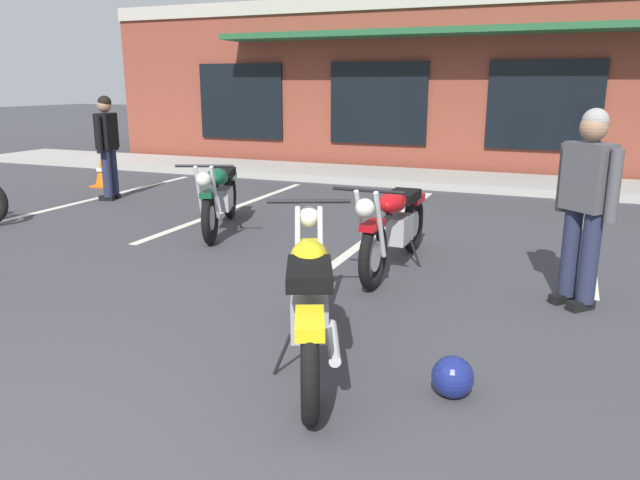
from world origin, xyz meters
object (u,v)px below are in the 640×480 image
object	(u,v)px
motorcycle_foreground_classic	(310,299)
person_near_building	(586,197)
helmet_on_pavement	(453,377)
motorcycle_blue_standard	(395,225)
person_by_back_row	(107,141)
traffic_cone	(102,173)
motorcycle_black_cruiser	(220,196)

from	to	relation	value
motorcycle_foreground_classic	person_near_building	bearing A→B (deg)	48.30
person_near_building	helmet_on_pavement	size ratio (longest dim) A/B	6.44
motorcycle_blue_standard	person_near_building	distance (m)	1.86
motorcycle_foreground_classic	person_by_back_row	xyz separation A→B (m)	(-5.41, 4.33, 0.49)
motorcycle_foreground_classic	traffic_cone	size ratio (longest dim) A/B	3.75
person_by_back_row	helmet_on_pavement	size ratio (longest dim) A/B	6.44
motorcycle_blue_standard	helmet_on_pavement	distance (m)	2.68
motorcycle_foreground_classic	person_by_back_row	bearing A→B (deg)	141.32
motorcycle_foreground_classic	person_near_building	distance (m)	2.58
motorcycle_black_cruiser	motorcycle_blue_standard	xyz separation A→B (m)	(2.54, -0.79, 0.00)
person_near_building	helmet_on_pavement	xyz separation A→B (m)	(-0.69, -1.99, -0.82)
motorcycle_black_cruiser	helmet_on_pavement	world-z (taller)	motorcycle_black_cruiser
helmet_on_pavement	motorcycle_blue_standard	bearing A→B (deg)	113.28
person_by_back_row	traffic_cone	distance (m)	1.59
person_by_back_row	helmet_on_pavement	world-z (taller)	person_by_back_row
motorcycle_foreground_classic	person_near_building	xyz separation A→B (m)	(1.68, 1.89, 0.49)
person_by_back_row	traffic_cone	size ratio (longest dim) A/B	3.16
traffic_cone	motorcycle_blue_standard	bearing A→B (deg)	-24.87
person_near_building	person_by_back_row	bearing A→B (deg)	161.01
motorcycle_blue_standard	person_near_building	bearing A→B (deg)	-14.45
helmet_on_pavement	traffic_cone	world-z (taller)	traffic_cone
traffic_cone	helmet_on_pavement	bearing A→B (deg)	-35.97
motorcycle_blue_standard	person_near_building	world-z (taller)	person_near_building
motorcycle_blue_standard	traffic_cone	distance (m)	7.06
motorcycle_black_cruiser	person_near_building	size ratio (longest dim) A/B	1.20
motorcycle_foreground_classic	motorcycle_blue_standard	world-z (taller)	same
motorcycle_black_cruiser	motorcycle_blue_standard	size ratio (longest dim) A/B	0.95
motorcycle_foreground_classic	helmet_on_pavement	bearing A→B (deg)	-5.83
motorcycle_foreground_classic	person_by_back_row	distance (m)	6.95
motorcycle_blue_standard	traffic_cone	xyz separation A→B (m)	(-6.40, 2.97, -0.20)
person_near_building	motorcycle_foreground_classic	bearing A→B (deg)	-131.70
person_near_building	traffic_cone	world-z (taller)	person_near_building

